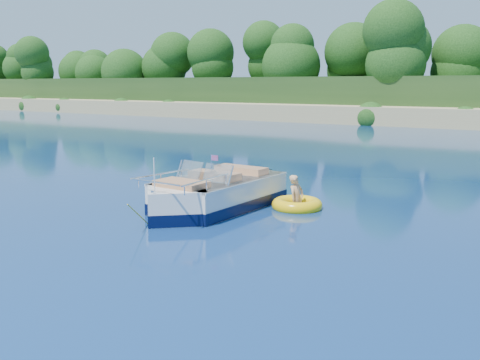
% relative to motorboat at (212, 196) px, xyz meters
% --- Properties ---
extents(ground, '(160.00, 160.00, 0.00)m').
position_rel_motorboat_xyz_m(ground, '(0.45, -3.37, -0.37)').
color(ground, '#0A214C').
rests_on(ground, ground).
extents(treeline, '(150.00, 7.12, 8.19)m').
position_rel_motorboat_xyz_m(treeline, '(0.49, 37.65, 5.18)').
color(treeline, '#322010').
rests_on(treeline, ground).
extents(motorboat, '(2.22, 5.67, 1.89)m').
position_rel_motorboat_xyz_m(motorboat, '(0.00, 0.00, 0.00)').
color(motorboat, silver).
rests_on(motorboat, ground).
extents(tow_tube, '(1.51, 1.51, 0.37)m').
position_rel_motorboat_xyz_m(tow_tube, '(1.88, 1.38, -0.27)').
color(tow_tube, yellow).
rests_on(tow_tube, ground).
extents(boy, '(0.45, 0.80, 1.48)m').
position_rel_motorboat_xyz_m(boy, '(1.86, 1.42, -0.37)').
color(boy, tan).
rests_on(boy, ground).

